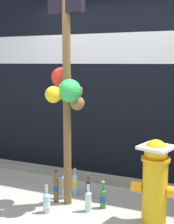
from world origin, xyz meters
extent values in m
plane|color=#9E9B93|center=(0.00, 0.00, 0.00)|extent=(14.00, 14.00, 0.00)
cube|color=black|center=(0.00, 1.50, 1.93)|extent=(10.00, 0.20, 3.85)
cube|color=silver|center=(-0.97, 1.40, 1.83)|extent=(5.82, 0.01, 0.42)
cube|color=gray|center=(0.00, 1.06, 0.04)|extent=(8.00, 0.12, 0.08)
cylinder|color=brown|center=(-0.13, 0.29, 1.22)|extent=(0.09, 0.09, 2.44)
sphere|color=yellow|center=(-0.19, 0.08, 1.30)|extent=(0.18, 0.18, 0.18)
sphere|color=red|center=(-0.23, 0.35, 1.47)|extent=(0.23, 0.23, 0.23)
sphere|color=green|center=(-0.04, 0.17, 1.34)|extent=(0.26, 0.26, 0.26)
sphere|color=brown|center=(0.00, 0.28, 1.20)|extent=(0.16, 0.16, 0.16)
sphere|color=brown|center=(0.00, 0.28, 1.32)|extent=(0.11, 0.11, 0.11)
sphere|color=brown|center=(-0.04, 0.28, 1.35)|extent=(0.05, 0.05, 0.05)
sphere|color=brown|center=(0.04, 0.28, 1.35)|extent=(0.05, 0.05, 0.05)
sphere|color=brown|center=(0.00, 0.23, 1.32)|extent=(0.04, 0.04, 0.04)
cylinder|color=gold|center=(0.89, 0.21, 0.34)|extent=(0.25, 0.25, 0.67)
cylinder|color=orange|center=(0.89, 0.21, 0.69)|extent=(0.29, 0.29, 0.03)
sphere|color=gold|center=(0.89, 0.21, 0.77)|extent=(0.24, 0.24, 0.24)
cylinder|color=orange|center=(0.71, 0.21, 0.37)|extent=(0.11, 0.11, 0.11)
cylinder|color=orange|center=(1.08, 0.21, 0.37)|extent=(0.11, 0.11, 0.11)
cube|color=white|center=(0.89, 0.21, 0.81)|extent=(0.37, 0.37, 0.03)
cylinder|color=brown|center=(-0.28, 0.27, 0.15)|extent=(0.06, 0.06, 0.30)
cone|color=brown|center=(-0.28, 0.27, 0.31)|extent=(0.06, 0.06, 0.02)
cylinder|color=brown|center=(-0.28, 0.27, 0.35)|extent=(0.03, 0.03, 0.06)
cylinder|color=#1E478C|center=(-0.28, 0.27, 0.17)|extent=(0.06, 0.06, 0.08)
cylinder|color=black|center=(-0.28, 0.27, 0.38)|extent=(0.03, 0.03, 0.01)
cylinder|color=#93CCE0|center=(-0.17, 0.55, 0.12)|extent=(0.07, 0.07, 0.24)
cone|color=#93CCE0|center=(-0.17, 0.55, 0.26)|extent=(0.07, 0.07, 0.03)
cylinder|color=#93CCE0|center=(-0.17, 0.55, 0.30)|extent=(0.03, 0.03, 0.06)
cylinder|color=#D8C64C|center=(-0.17, 0.55, 0.14)|extent=(0.07, 0.07, 0.09)
cylinder|color=gold|center=(-0.17, 0.55, 0.34)|extent=(0.03, 0.03, 0.01)
cylinder|color=#B2DBEA|center=(0.17, 0.19, 0.11)|extent=(0.07, 0.07, 0.21)
cone|color=#B2DBEA|center=(0.17, 0.19, 0.23)|extent=(0.07, 0.07, 0.03)
cylinder|color=#B2DBEA|center=(0.17, 0.19, 0.28)|extent=(0.03, 0.03, 0.08)
cylinder|color=silver|center=(0.17, 0.19, 0.11)|extent=(0.07, 0.07, 0.06)
cylinder|color=black|center=(0.17, 0.19, 0.33)|extent=(0.04, 0.04, 0.01)
cylinder|color=brown|center=(0.02, 0.52, 0.10)|extent=(0.06, 0.06, 0.19)
cone|color=brown|center=(0.02, 0.52, 0.21)|extent=(0.06, 0.06, 0.02)
cylinder|color=brown|center=(0.02, 0.52, 0.26)|extent=(0.02, 0.02, 0.08)
cylinder|color=#1E478C|center=(0.02, 0.52, 0.09)|extent=(0.06, 0.06, 0.07)
cylinder|color=gold|center=(0.02, 0.52, 0.30)|extent=(0.03, 0.03, 0.01)
cylinder|color=#B2DBEA|center=(-0.27, 0.55, 0.11)|extent=(0.07, 0.07, 0.22)
cone|color=#B2DBEA|center=(-0.27, 0.55, 0.24)|extent=(0.07, 0.07, 0.03)
cylinder|color=#B2DBEA|center=(-0.27, 0.55, 0.30)|extent=(0.02, 0.02, 0.10)
cylinder|color=#1E478C|center=(-0.27, 0.55, 0.11)|extent=(0.07, 0.07, 0.06)
cylinder|color=black|center=(-0.27, 0.55, 0.35)|extent=(0.03, 0.03, 0.01)
cylinder|color=#337038|center=(0.29, 0.33, 0.10)|extent=(0.07, 0.07, 0.20)
cone|color=#337038|center=(0.29, 0.33, 0.21)|extent=(0.07, 0.07, 0.03)
cylinder|color=#337038|center=(0.29, 0.33, 0.27)|extent=(0.03, 0.03, 0.08)
cylinder|color=#1E478C|center=(0.29, 0.33, 0.11)|extent=(0.07, 0.07, 0.07)
cylinder|color=gold|center=(0.29, 0.33, 0.31)|extent=(0.04, 0.04, 0.01)
cylinder|color=#93CCE0|center=(-0.24, -0.02, 0.10)|extent=(0.08, 0.08, 0.20)
cone|color=#93CCE0|center=(-0.24, -0.02, 0.22)|extent=(0.08, 0.08, 0.03)
cylinder|color=#93CCE0|center=(-0.24, -0.02, 0.27)|extent=(0.03, 0.03, 0.07)
cylinder|color=silver|center=(-0.24, -0.02, 0.09)|extent=(0.08, 0.08, 0.06)
cylinder|color=gold|center=(-0.24, -0.02, 0.31)|extent=(0.03, 0.03, 0.01)
cylinder|color=#B2DBEA|center=(-0.23, 0.40, 0.14)|extent=(0.08, 0.08, 0.27)
cone|color=#B2DBEA|center=(-0.23, 0.40, 0.29)|extent=(0.08, 0.08, 0.03)
cylinder|color=#B2DBEA|center=(-0.23, 0.40, 0.33)|extent=(0.03, 0.03, 0.05)
cylinder|color=#D8C64C|center=(-0.23, 0.40, 0.16)|extent=(0.08, 0.08, 0.07)
cylinder|color=black|center=(-0.23, 0.40, 0.36)|extent=(0.04, 0.04, 0.01)
cube|color=tan|center=(-0.51, 0.57, 0.00)|extent=(0.14, 0.17, 0.01)
cube|color=#8C99B2|center=(0.67, 0.86, 0.00)|extent=(0.08, 0.14, 0.01)
camera|label=1|loc=(1.49, -2.90, 1.65)|focal=51.58mm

